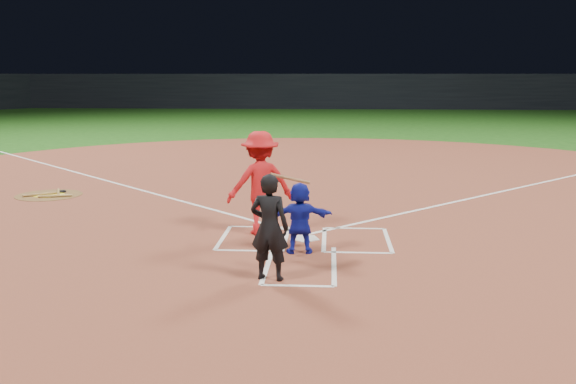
# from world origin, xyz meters

# --- Properties ---
(ground) EXTENTS (120.00, 120.00, 0.00)m
(ground) POSITION_xyz_m (0.00, 0.00, 0.00)
(ground) COLOR #194C13
(ground) RESTS_ON ground
(home_plate_dirt) EXTENTS (28.00, 28.00, 0.01)m
(home_plate_dirt) POSITION_xyz_m (0.00, 6.00, 0.01)
(home_plate_dirt) COLOR brown
(home_plate_dirt) RESTS_ON ground
(stadium_wall_far) EXTENTS (80.00, 1.20, 3.20)m
(stadium_wall_far) POSITION_xyz_m (0.00, 48.00, 1.60)
(stadium_wall_far) COLOR black
(stadium_wall_far) RESTS_ON ground
(home_plate) EXTENTS (0.60, 0.60, 0.02)m
(home_plate) POSITION_xyz_m (0.00, 0.00, 0.02)
(home_plate) COLOR white
(home_plate) RESTS_ON home_plate_dirt
(on_deck_circle) EXTENTS (1.70, 1.70, 0.01)m
(on_deck_circle) POSITION_xyz_m (-6.88, 4.09, 0.02)
(on_deck_circle) COLOR brown
(on_deck_circle) RESTS_ON home_plate_dirt
(on_deck_logo) EXTENTS (0.80, 0.80, 0.00)m
(on_deck_logo) POSITION_xyz_m (-6.88, 4.09, 0.02)
(on_deck_logo) COLOR gold
(on_deck_logo) RESTS_ON on_deck_circle
(on_deck_bat_a) EXTENTS (0.39, 0.80, 0.06)m
(on_deck_bat_a) POSITION_xyz_m (-6.73, 4.34, 0.05)
(on_deck_bat_a) COLOR #A67F3D
(on_deck_bat_a) RESTS_ON on_deck_circle
(on_deck_bat_b) EXTENTS (0.72, 0.55, 0.06)m
(on_deck_bat_b) POSITION_xyz_m (-7.08, 3.99, 0.05)
(on_deck_bat_b) COLOR olive
(on_deck_bat_b) RESTS_ON on_deck_circle
(on_deck_bat_c) EXTENTS (0.83, 0.28, 0.06)m
(on_deck_bat_c) POSITION_xyz_m (-6.58, 3.79, 0.05)
(on_deck_bat_c) COLOR olive
(on_deck_bat_c) RESTS_ON on_deck_circle
(bat_weight_donut) EXTENTS (0.19, 0.19, 0.05)m
(bat_weight_donut) POSITION_xyz_m (-6.68, 4.49, 0.05)
(bat_weight_donut) COLOR black
(bat_weight_donut) RESTS_ON on_deck_circle
(catcher) EXTENTS (1.21, 0.50, 1.27)m
(catcher) POSITION_xyz_m (-0.05, -0.97, 0.65)
(catcher) COLOR #141DA9
(catcher) RESTS_ON home_plate_dirt
(umpire) EXTENTS (0.67, 0.51, 1.65)m
(umpire) POSITION_xyz_m (-0.45, -2.50, 0.84)
(umpire) COLOR black
(umpire) RESTS_ON home_plate_dirt
(chalk_markings) EXTENTS (28.35, 17.32, 0.01)m
(chalk_markings) POSITION_xyz_m (0.00, 5.29, 0.01)
(chalk_markings) COLOR white
(chalk_markings) RESTS_ON home_plate_dirt
(batter_at_plate) EXTENTS (1.74, 1.19, 2.04)m
(batter_at_plate) POSITION_xyz_m (-0.90, 0.37, 1.03)
(batter_at_plate) COLOR red
(batter_at_plate) RESTS_ON home_plate_dirt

